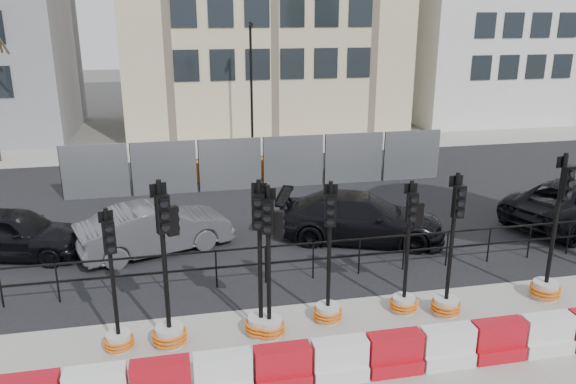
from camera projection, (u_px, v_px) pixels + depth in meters
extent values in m
plane|color=#51514C|center=(326.00, 302.00, 12.96)|extent=(120.00, 120.00, 0.00)
cube|color=gray|center=(370.00, 381.00, 10.15)|extent=(40.00, 6.00, 0.02)
cube|color=black|center=(272.00, 205.00, 19.48)|extent=(40.00, 14.00, 0.03)
cube|color=gray|center=(240.00, 147.00, 27.88)|extent=(40.00, 4.00, 0.02)
cylinder|color=black|center=(1.00, 289.00, 12.52)|extent=(0.04, 0.04, 1.00)
cylinder|color=black|center=(58.00, 284.00, 12.75)|extent=(0.04, 0.04, 1.00)
cylinder|color=black|center=(112.00, 279.00, 12.99)|extent=(0.04, 0.04, 1.00)
cylinder|color=black|center=(165.00, 274.00, 13.22)|extent=(0.04, 0.04, 1.00)
cylinder|color=black|center=(216.00, 269.00, 13.46)|extent=(0.04, 0.04, 1.00)
cylinder|color=black|center=(266.00, 265.00, 13.69)|extent=(0.04, 0.04, 1.00)
cylinder|color=black|center=(313.00, 261.00, 13.92)|extent=(0.04, 0.04, 1.00)
cylinder|color=black|center=(359.00, 257.00, 14.16)|extent=(0.04, 0.04, 1.00)
cylinder|color=black|center=(404.00, 253.00, 14.39)|extent=(0.04, 0.04, 1.00)
cylinder|color=black|center=(447.00, 249.00, 14.62)|extent=(0.04, 0.04, 1.00)
cylinder|color=black|center=(489.00, 245.00, 14.86)|extent=(0.04, 0.04, 1.00)
cylinder|color=black|center=(529.00, 242.00, 15.09)|extent=(0.04, 0.04, 1.00)
cylinder|color=black|center=(568.00, 238.00, 15.33)|extent=(0.04, 0.04, 1.00)
cube|color=black|center=(313.00, 243.00, 13.78)|extent=(18.00, 0.04, 0.04)
cube|color=black|center=(313.00, 259.00, 13.91)|extent=(18.00, 0.04, 0.04)
cube|color=gray|center=(95.00, 172.00, 19.88)|extent=(2.30, 0.05, 2.00)
cylinder|color=black|center=(61.00, 174.00, 19.65)|extent=(0.05, 0.05, 2.00)
cube|color=gray|center=(164.00, 168.00, 20.35)|extent=(2.30, 0.05, 2.00)
cylinder|color=black|center=(132.00, 170.00, 20.12)|extent=(0.05, 0.05, 2.00)
cube|color=gray|center=(230.00, 165.00, 20.81)|extent=(2.30, 0.05, 2.00)
cylinder|color=black|center=(199.00, 167.00, 20.59)|extent=(0.05, 0.05, 2.00)
cube|color=gray|center=(293.00, 162.00, 21.28)|extent=(2.30, 0.05, 2.00)
cylinder|color=black|center=(264.00, 163.00, 21.06)|extent=(0.05, 0.05, 2.00)
cube|color=gray|center=(354.00, 158.00, 21.75)|extent=(2.30, 0.05, 2.00)
cylinder|color=black|center=(325.00, 160.00, 21.52)|extent=(0.05, 0.05, 2.00)
cube|color=gray|center=(412.00, 155.00, 22.22)|extent=(2.30, 0.05, 2.00)
cylinder|color=black|center=(384.00, 157.00, 21.99)|extent=(0.05, 0.05, 2.00)
cube|color=orange|center=(155.00, 174.00, 21.85)|extent=(1.00, 0.40, 0.80)
cube|color=orange|center=(207.00, 171.00, 22.24)|extent=(1.00, 0.40, 0.80)
cube|color=orange|center=(256.00, 168.00, 22.63)|extent=(1.00, 0.40, 0.80)
cube|color=orange|center=(305.00, 166.00, 23.02)|extent=(1.00, 0.40, 0.80)
cube|color=orange|center=(351.00, 163.00, 23.41)|extent=(1.00, 0.40, 0.80)
cylinder|color=black|center=(251.00, 89.00, 26.13)|extent=(0.12, 0.12, 6.00)
cube|color=black|center=(251.00, 24.00, 25.02)|extent=(0.12, 0.50, 0.12)
cube|color=silver|center=(96.00, 382.00, 9.26)|extent=(1.00, 0.35, 0.50)
cube|color=red|center=(161.00, 374.00, 9.46)|extent=(1.00, 0.35, 0.50)
cube|color=silver|center=(223.00, 367.00, 9.67)|extent=(1.00, 0.35, 0.50)
cube|color=red|center=(283.00, 379.00, 9.99)|extent=(1.00, 0.50, 0.30)
cube|color=red|center=(282.00, 359.00, 9.87)|extent=(1.00, 0.35, 0.50)
cube|color=silver|center=(339.00, 371.00, 10.20)|extent=(1.00, 0.50, 0.30)
cube|color=silver|center=(340.00, 352.00, 10.07)|extent=(1.00, 0.35, 0.50)
cube|color=red|center=(393.00, 364.00, 10.40)|extent=(1.00, 0.50, 0.30)
cube|color=red|center=(395.00, 346.00, 10.28)|extent=(1.00, 0.35, 0.50)
cube|color=silver|center=(446.00, 358.00, 10.61)|extent=(1.00, 0.50, 0.30)
cube|color=silver|center=(447.00, 339.00, 10.48)|extent=(1.00, 0.35, 0.50)
cube|color=red|center=(496.00, 351.00, 10.81)|extent=(1.00, 0.50, 0.30)
cube|color=red|center=(498.00, 333.00, 10.69)|extent=(1.00, 0.35, 0.50)
cube|color=silver|center=(544.00, 345.00, 11.01)|extent=(1.00, 0.50, 0.30)
cube|color=silver|center=(547.00, 327.00, 10.89)|extent=(1.00, 0.35, 0.50)
cylinder|color=silver|center=(119.00, 341.00, 11.07)|extent=(0.49, 0.49, 0.36)
torus|color=orange|center=(120.00, 345.00, 11.09)|extent=(0.59, 0.59, 0.05)
torus|color=orange|center=(119.00, 341.00, 11.07)|extent=(0.59, 0.59, 0.05)
torus|color=orange|center=(119.00, 338.00, 11.05)|extent=(0.59, 0.59, 0.05)
cylinder|color=black|center=(112.00, 275.00, 10.64)|extent=(0.08, 0.08, 2.70)
cube|color=black|center=(109.00, 238.00, 10.30)|extent=(0.24, 0.18, 0.63)
cylinder|color=black|center=(111.00, 249.00, 10.30)|extent=(0.14, 0.08, 0.14)
cylinder|color=black|center=(110.00, 239.00, 10.24)|extent=(0.14, 0.08, 0.14)
cylinder|color=black|center=(109.00, 229.00, 10.18)|extent=(0.14, 0.08, 0.14)
cube|color=black|center=(106.00, 216.00, 10.33)|extent=(0.27, 0.10, 0.22)
cylinder|color=silver|center=(170.00, 336.00, 11.21)|extent=(0.57, 0.57, 0.42)
torus|color=orange|center=(170.00, 340.00, 11.24)|extent=(0.68, 0.68, 0.05)
torus|color=orange|center=(170.00, 336.00, 11.21)|extent=(0.68, 0.68, 0.05)
torus|color=orange|center=(170.00, 332.00, 11.18)|extent=(0.68, 0.68, 0.05)
cylinder|color=black|center=(164.00, 259.00, 10.70)|extent=(0.09, 0.09, 3.15)
cube|color=black|center=(163.00, 214.00, 10.31)|extent=(0.29, 0.22, 0.74)
cylinder|color=black|center=(165.00, 227.00, 10.31)|extent=(0.17, 0.10, 0.16)
cylinder|color=black|center=(165.00, 216.00, 10.24)|extent=(0.17, 0.10, 0.16)
cylinder|color=black|center=(164.00, 204.00, 10.17)|extent=(0.17, 0.10, 0.16)
cube|color=black|center=(158.00, 190.00, 10.34)|extent=(0.31, 0.13, 0.25)
cube|color=black|center=(172.00, 221.00, 10.58)|extent=(0.24, 0.20, 0.58)
cylinder|color=silver|center=(261.00, 326.00, 11.59)|extent=(0.55, 0.55, 0.41)
torus|color=orange|center=(261.00, 329.00, 11.61)|extent=(0.66, 0.66, 0.05)
torus|color=orange|center=(261.00, 326.00, 11.59)|extent=(0.66, 0.66, 0.05)
torus|color=orange|center=(261.00, 322.00, 11.57)|extent=(0.66, 0.66, 0.05)
cylinder|color=black|center=(260.00, 254.00, 11.10)|extent=(0.09, 0.09, 3.05)
cube|color=black|center=(258.00, 212.00, 10.70)|extent=(0.27, 0.20, 0.71)
cylinder|color=black|center=(258.00, 225.00, 10.69)|extent=(0.16, 0.09, 0.15)
cylinder|color=black|center=(258.00, 214.00, 10.63)|extent=(0.16, 0.09, 0.15)
cylinder|color=black|center=(258.00, 202.00, 10.56)|extent=(0.16, 0.09, 0.15)
cube|color=black|center=(259.00, 189.00, 10.75)|extent=(0.30, 0.11, 0.24)
cylinder|color=silver|center=(269.00, 327.00, 11.53)|extent=(0.53, 0.53, 0.40)
torus|color=orange|center=(269.00, 331.00, 11.56)|extent=(0.64, 0.64, 0.05)
torus|color=orange|center=(269.00, 327.00, 11.53)|extent=(0.64, 0.64, 0.05)
torus|color=orange|center=(269.00, 324.00, 11.51)|extent=(0.64, 0.64, 0.05)
cylinder|color=black|center=(269.00, 257.00, 11.05)|extent=(0.09, 0.09, 2.97)
cube|color=black|center=(268.00, 217.00, 10.67)|extent=(0.26, 0.19, 0.69)
cylinder|color=black|center=(267.00, 229.00, 10.66)|extent=(0.16, 0.09, 0.15)
cylinder|color=black|center=(267.00, 218.00, 10.60)|extent=(0.16, 0.09, 0.15)
cylinder|color=black|center=(267.00, 207.00, 10.53)|extent=(0.16, 0.09, 0.15)
cube|color=black|center=(268.00, 194.00, 10.72)|extent=(0.29, 0.10, 0.24)
cube|color=black|center=(278.00, 224.00, 10.83)|extent=(0.22, 0.17, 0.54)
cylinder|color=silver|center=(328.00, 313.00, 12.10)|extent=(0.52, 0.52, 0.38)
torus|color=orange|center=(328.00, 316.00, 12.12)|extent=(0.62, 0.62, 0.05)
torus|color=orange|center=(328.00, 313.00, 12.10)|extent=(0.62, 0.62, 0.05)
torus|color=orange|center=(328.00, 310.00, 12.08)|extent=(0.62, 0.62, 0.05)
cylinder|color=black|center=(329.00, 248.00, 11.64)|extent=(0.09, 0.09, 2.87)
cube|color=black|center=(330.00, 210.00, 11.27)|extent=(0.26, 0.19, 0.67)
cylinder|color=black|center=(330.00, 221.00, 11.26)|extent=(0.15, 0.08, 0.14)
cylinder|color=black|center=(331.00, 212.00, 11.19)|extent=(0.15, 0.08, 0.14)
cylinder|color=black|center=(331.00, 202.00, 11.13)|extent=(0.15, 0.08, 0.14)
cube|color=black|center=(331.00, 190.00, 11.31)|extent=(0.29, 0.10, 0.23)
cylinder|color=silver|center=(404.00, 304.00, 12.49)|extent=(0.50, 0.50, 0.37)
torus|color=orange|center=(403.00, 307.00, 12.51)|extent=(0.60, 0.60, 0.05)
torus|color=orange|center=(404.00, 304.00, 12.49)|extent=(0.60, 0.60, 0.05)
torus|color=orange|center=(404.00, 301.00, 12.46)|extent=(0.60, 0.60, 0.05)
cylinder|color=black|center=(408.00, 243.00, 12.04)|extent=(0.08, 0.08, 2.78)
cube|color=black|center=(412.00, 208.00, 11.68)|extent=(0.23, 0.15, 0.65)
cylinder|color=black|center=(413.00, 218.00, 11.67)|extent=(0.14, 0.06, 0.14)
cylinder|color=black|center=(413.00, 209.00, 11.61)|extent=(0.14, 0.06, 0.14)
cylinder|color=black|center=(414.00, 200.00, 11.55)|extent=(0.14, 0.06, 0.14)
cube|color=black|center=(411.00, 188.00, 11.72)|extent=(0.28, 0.05, 0.22)
cube|color=black|center=(418.00, 214.00, 11.86)|extent=(0.20, 0.14, 0.51)
cylinder|color=silver|center=(446.00, 306.00, 12.37)|extent=(0.53, 0.53, 0.40)
torus|color=orange|center=(445.00, 309.00, 12.39)|extent=(0.64, 0.64, 0.05)
torus|color=orange|center=(446.00, 306.00, 12.37)|extent=(0.64, 0.64, 0.05)
torus|color=orange|center=(446.00, 303.00, 12.34)|extent=(0.64, 0.64, 0.05)
cylinder|color=black|center=(452.00, 240.00, 11.89)|extent=(0.09, 0.09, 2.97)
cube|color=black|center=(459.00, 202.00, 11.51)|extent=(0.24, 0.15, 0.69)
cylinder|color=black|center=(460.00, 213.00, 11.50)|extent=(0.15, 0.05, 0.15)
cylinder|color=black|center=(461.00, 203.00, 11.43)|extent=(0.15, 0.05, 0.15)
cylinder|color=black|center=(462.00, 193.00, 11.37)|extent=(0.15, 0.05, 0.15)
cube|color=black|center=(456.00, 181.00, 11.55)|extent=(0.30, 0.04, 0.24)
cylinder|color=silver|center=(545.00, 290.00, 13.06)|extent=(0.57, 0.57, 0.42)
torus|color=orange|center=(545.00, 293.00, 13.09)|extent=(0.69, 0.69, 0.05)
torus|color=orange|center=(545.00, 290.00, 13.06)|extent=(0.69, 0.69, 0.05)
torus|color=orange|center=(546.00, 287.00, 13.04)|extent=(0.69, 0.69, 0.05)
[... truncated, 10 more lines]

